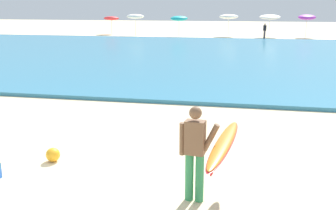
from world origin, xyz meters
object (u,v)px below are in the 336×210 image
Objects in this scene: beach_umbrella_1 at (135,16)px; beachgoer_near_row_left at (265,31)px; beach_umbrella_5 at (307,17)px; beach_umbrella_3 at (229,17)px; beach_ball at (53,155)px; beach_umbrella_0 at (111,18)px; surfer_with_board at (207,147)px; beach_umbrella_2 at (179,18)px; beach_umbrella_4 at (270,17)px.

beach_umbrella_1 reaches higher than beachgoer_near_row_left.
beach_umbrella_5 reaches higher than beach_umbrella_1.
beach_umbrella_5 reaches higher than beach_umbrella_3.
beach_umbrella_3 is at bearing 8.41° from beach_umbrella_1.
beach_umbrella_1 is at bearing 103.43° from beach_ball.
surfer_with_board is at bearing -68.30° from beach_umbrella_0.
beach_umbrella_5 is 1.55× the size of beachgoer_near_row_left.
beach_umbrella_0 is 17.95m from beachgoer_near_row_left.
surfer_with_board is 1.07× the size of beach_umbrella_2.
beachgoer_near_row_left is at bearing 87.26° from surfer_with_board.
beach_umbrella_0 is 8.95m from beach_umbrella_2.
beach_umbrella_5 is (13.36, 2.09, 0.15)m from beach_umbrella_2.
surfer_with_board is 1.53× the size of beachgoer_near_row_left.
beach_umbrella_0 is 0.94× the size of beach_umbrella_2.
beachgoer_near_row_left is (9.01, -0.92, -1.11)m from beach_umbrella_2.
surfer_with_board is 37.94m from beach_umbrella_2.
beach_umbrella_3 reaches higher than beach_ball.
beach_umbrella_2 is at bearing 101.05° from surfer_with_board.
beach_ball is at bearing -72.35° from beach_umbrella_0.
surfer_with_board is at bearing -78.95° from beach_umbrella_2.
beach_umbrella_2 reaches higher than beach_umbrella_0.
beach_umbrella_3 is at bearing 179.69° from beach_umbrella_4.
beach_ball is (-5.84, -37.83, -1.96)m from beach_umbrella_4.
beach_umbrella_0 is 6.73× the size of beach_ball.
beach_umbrella_0 is 0.89× the size of beach_umbrella_3.
beach_umbrella_0 is 18.13m from beach_umbrella_4.
beach_umbrella_5 reaches higher than beach_ball.
beach_umbrella_1 is 4.99m from beach_umbrella_2.
beach_umbrella_4 reaches higher than beach_umbrella_0.
surfer_with_board is 7.68× the size of beach_ball.
beachgoer_near_row_left is (-4.35, -3.01, -1.26)m from beach_umbrella_5.
beachgoer_near_row_left reaches higher than beach_ball.
surfer_with_board is at bearing -98.81° from beach_umbrella_5.
beach_umbrella_4 reaches higher than beach_umbrella_3.
beach_umbrella_5 is at bearing 3.99° from beach_umbrella_4.
beach_umbrella_3 is at bearing 144.28° from beachgoer_near_row_left.
beach_umbrella_3 is 8.20m from beach_umbrella_5.
beach_umbrella_5 is (18.34, 1.74, -0.03)m from beach_umbrella_1.
beachgoer_near_row_left is (3.85, -2.77, -1.29)m from beach_umbrella_3.
beach_umbrella_2 is 13.52m from beach_umbrella_5.
beach_umbrella_4 is (4.38, -0.02, -0.02)m from beach_umbrella_3.
beach_umbrella_2 reaches higher than beach_ball.
beach_ball is (-1.46, -37.85, -1.97)m from beach_umbrella_3.
beach_umbrella_3 is at bearing -3.03° from beach_umbrella_0.
beachgoer_near_row_left is at bearing -145.35° from beach_umbrella_5.
beach_umbrella_1 is 10.25m from beach_umbrella_3.
beach_ball is (-5.30, -35.09, -0.69)m from beachgoer_near_row_left.
beach_umbrella_5 is (3.82, 0.27, -0.01)m from beach_umbrella_4.
beach_umbrella_1 is 37.43m from beach_ball.
beach_umbrella_0 is 4.24m from beach_umbrella_1.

